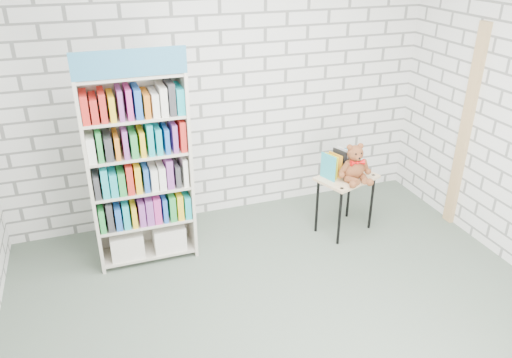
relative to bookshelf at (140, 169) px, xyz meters
name	(u,v)px	position (x,y,z in m)	size (l,w,h in m)	color
ground	(295,324)	(0.96, -1.36, -0.92)	(4.50, 4.50, 0.00)	#4D5C4D
room_shell	(304,111)	(0.96, -1.36, 0.86)	(4.52, 4.02, 2.81)	silver
bookshelf	(140,169)	(0.00, 0.00, 0.00)	(0.90, 0.35, 2.02)	beige
display_table	(346,184)	(2.00, -0.20, -0.39)	(0.68, 0.57, 0.62)	tan
table_books	(341,163)	(1.97, -0.11, -0.18)	(0.44, 0.30, 0.24)	teal
teddy_bear	(355,166)	(2.03, -0.28, -0.15)	(0.35, 0.32, 0.37)	brown
door_trim	(465,130)	(3.18, -0.41, 0.13)	(0.05, 0.12, 2.10)	tan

